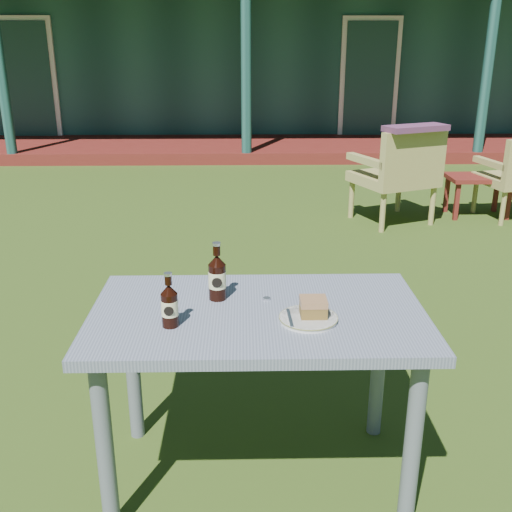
{
  "coord_description": "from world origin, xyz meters",
  "views": [
    {
      "loc": [
        -0.05,
        -3.55,
        1.63
      ],
      "look_at": [
        0.0,
        -1.3,
        0.82
      ],
      "focal_mm": 42.0,
      "sensor_mm": 36.0,
      "label": 1
    }
  ],
  "objects_px": {
    "cafe_table": "(258,336)",
    "plate": "(308,318)",
    "cake_slice": "(313,307)",
    "side_table": "(479,182)",
    "cola_bottle_far": "(170,305)",
    "armchair_left": "(399,171)",
    "cola_bottle_near": "(217,277)"
  },
  "relations": [
    {
      "from": "cake_slice",
      "to": "plate",
      "type": "bearing_deg",
      "value": -140.64
    },
    {
      "from": "cola_bottle_far",
      "to": "side_table",
      "type": "distance_m",
      "value": 4.62
    },
    {
      "from": "cafe_table",
      "to": "plate",
      "type": "relative_size",
      "value": 5.88
    },
    {
      "from": "cola_bottle_near",
      "to": "armchair_left",
      "type": "relative_size",
      "value": 0.25
    },
    {
      "from": "armchair_left",
      "to": "cola_bottle_far",
      "type": "bearing_deg",
      "value": -115.26
    },
    {
      "from": "plate",
      "to": "side_table",
      "type": "bearing_deg",
      "value": 61.42
    },
    {
      "from": "plate",
      "to": "cola_bottle_far",
      "type": "height_order",
      "value": "cola_bottle_far"
    },
    {
      "from": "armchair_left",
      "to": "cola_bottle_near",
      "type": "bearing_deg",
      "value": -114.62
    },
    {
      "from": "cafe_table",
      "to": "plate",
      "type": "distance_m",
      "value": 0.22
    },
    {
      "from": "cola_bottle_far",
      "to": "armchair_left",
      "type": "height_order",
      "value": "cola_bottle_far"
    },
    {
      "from": "armchair_left",
      "to": "side_table",
      "type": "relative_size",
      "value": 1.48
    },
    {
      "from": "plate",
      "to": "armchair_left",
      "type": "distance_m",
      "value": 3.75
    },
    {
      "from": "cake_slice",
      "to": "cola_bottle_near",
      "type": "distance_m",
      "value": 0.38
    },
    {
      "from": "cafe_table",
      "to": "plate",
      "type": "bearing_deg",
      "value": -26.14
    },
    {
      "from": "cola_bottle_near",
      "to": "side_table",
      "type": "height_order",
      "value": "cola_bottle_near"
    },
    {
      "from": "cake_slice",
      "to": "side_table",
      "type": "relative_size",
      "value": 0.15
    },
    {
      "from": "cafe_table",
      "to": "cake_slice",
      "type": "relative_size",
      "value": 13.04
    },
    {
      "from": "plate",
      "to": "armchair_left",
      "type": "relative_size",
      "value": 0.23
    },
    {
      "from": "plate",
      "to": "cake_slice",
      "type": "distance_m",
      "value": 0.04
    },
    {
      "from": "armchair_left",
      "to": "cake_slice",
      "type": "bearing_deg",
      "value": -108.75
    },
    {
      "from": "cola_bottle_far",
      "to": "side_table",
      "type": "bearing_deg",
      "value": 56.43
    },
    {
      "from": "armchair_left",
      "to": "plate",
      "type": "bearing_deg",
      "value": -108.93
    },
    {
      "from": "plate",
      "to": "armchair_left",
      "type": "xyz_separation_m",
      "value": [
        1.22,
        3.54,
        -0.23
      ]
    },
    {
      "from": "cola_bottle_far",
      "to": "cake_slice",
      "type": "bearing_deg",
      "value": 5.31
    },
    {
      "from": "cola_bottle_near",
      "to": "cake_slice",
      "type": "bearing_deg",
      "value": -27.78
    },
    {
      "from": "plate",
      "to": "cola_bottle_near",
      "type": "distance_m",
      "value": 0.38
    },
    {
      "from": "cafe_table",
      "to": "side_table",
      "type": "relative_size",
      "value": 2.0
    },
    {
      "from": "armchair_left",
      "to": "side_table",
      "type": "height_order",
      "value": "armchair_left"
    },
    {
      "from": "cafe_table",
      "to": "armchair_left",
      "type": "distance_m",
      "value": 3.73
    },
    {
      "from": "cafe_table",
      "to": "cake_slice",
      "type": "distance_m",
      "value": 0.25
    },
    {
      "from": "cake_slice",
      "to": "armchair_left",
      "type": "relative_size",
      "value": 0.1
    },
    {
      "from": "cafe_table",
      "to": "cola_bottle_near",
      "type": "bearing_deg",
      "value": 143.88
    }
  ]
}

